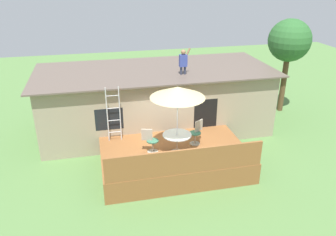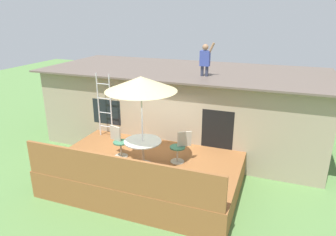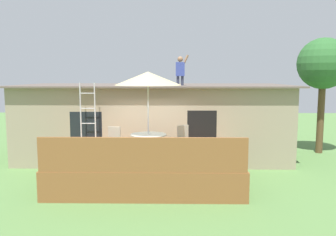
% 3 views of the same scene
% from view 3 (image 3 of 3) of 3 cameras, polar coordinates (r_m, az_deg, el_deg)
% --- Properties ---
extents(ground_plane, '(40.00, 40.00, 0.00)m').
position_cam_3_polar(ground_plane, '(10.77, -3.32, -10.54)').
color(ground_plane, '#567F42').
extents(house, '(10.50, 4.50, 2.87)m').
position_cam_3_polar(house, '(13.98, -2.26, -0.43)').
color(house, gray).
rests_on(house, ground).
extents(deck, '(5.38, 3.40, 0.80)m').
position_cam_3_polar(deck, '(10.66, -3.33, -8.49)').
color(deck, brown).
rests_on(deck, ground).
extents(deck_railing, '(5.28, 0.08, 0.90)m').
position_cam_3_polar(deck_railing, '(8.86, -4.17, -6.03)').
color(deck_railing, brown).
rests_on(deck_railing, deck).
extents(patio_table, '(1.04, 1.04, 0.74)m').
position_cam_3_polar(patio_table, '(10.18, -3.21, -3.54)').
color(patio_table, '#A59E8C').
rests_on(patio_table, deck).
extents(patio_umbrella, '(1.90, 1.90, 2.54)m').
position_cam_3_polar(patio_umbrella, '(10.01, -3.28, 6.43)').
color(patio_umbrella, silver).
rests_on(patio_umbrella, deck).
extents(step_ladder, '(0.52, 0.04, 2.20)m').
position_cam_3_polar(step_ladder, '(11.91, -12.89, 0.33)').
color(step_ladder, silver).
rests_on(step_ladder, deck).
extents(person_figure, '(0.47, 0.20, 1.11)m').
position_cam_3_polar(person_figure, '(12.86, 2.04, 8.03)').
color(person_figure, '#33384C').
rests_on(person_figure, house).
extents(patio_chair_left, '(0.61, 0.44, 0.92)m').
position_cam_3_polar(patio_chair_left, '(10.58, -8.08, -3.91)').
color(patio_chair_left, '#A59E8C').
rests_on(patio_chair_left, deck).
extents(patio_chair_right, '(0.57, 0.45, 0.92)m').
position_cam_3_polar(patio_chair_right, '(10.73, 1.83, -3.69)').
color(patio_chair_right, '#A59E8C').
rests_on(patio_chair_right, deck).
extents(backyard_tree, '(2.09, 2.09, 4.76)m').
position_cam_3_polar(backyard_tree, '(15.80, 23.95, 7.90)').
color(backyard_tree, brown).
rests_on(backyard_tree, ground).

